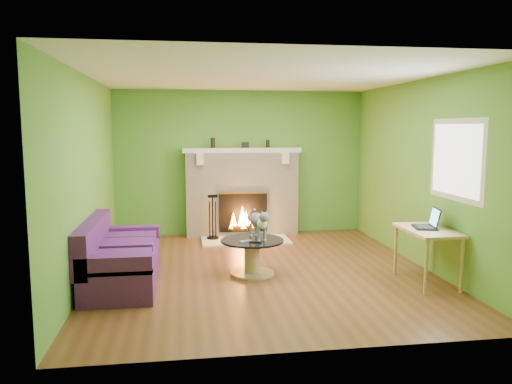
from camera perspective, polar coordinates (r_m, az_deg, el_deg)
floor at (r=6.88m, az=0.71°, el=-8.97°), size 5.00×5.00×0.00m
ceiling at (r=6.64m, az=0.75°, el=13.10°), size 5.00×5.00×0.00m
wall_back at (r=9.10m, az=-1.77°, el=3.35°), size 5.00×0.00×5.00m
wall_front at (r=4.20m, az=6.14°, el=-1.38°), size 5.00×0.00×5.00m
wall_left at (r=6.66m, az=-18.76°, el=1.49°), size 0.00×5.00×5.00m
wall_right at (r=7.34m, az=18.37°, el=2.01°), size 0.00×5.00×5.00m
window_frame at (r=6.52m, az=21.93°, el=3.44°), size 0.00×1.20×1.20m
window_pane at (r=6.52m, az=21.87°, el=3.44°), size 0.00×1.06×1.06m
fireplace at (r=8.97m, az=-1.62°, el=-0.09°), size 2.10×0.46×1.58m
hearth at (r=8.60m, az=-1.19°, el=-5.54°), size 1.50×0.75×0.03m
mantel at (r=8.89m, az=-1.62°, el=4.81°), size 2.10×0.28×0.08m
sofa at (r=6.48m, az=-15.44°, el=-7.40°), size 0.86×1.80×0.81m
coffee_table at (r=6.65m, az=-0.44°, el=-7.14°), size 0.83×0.83×0.47m
desk at (r=6.57m, az=19.03°, el=-4.73°), size 0.54×0.93×0.69m
cat at (r=6.62m, az=0.18°, el=-3.61°), size 0.36×0.69×0.41m
remote_silver at (r=6.47m, az=-1.18°, el=-5.64°), size 0.17×0.11×0.02m
remote_black at (r=6.43m, az=-0.04°, el=-5.74°), size 0.16×0.10×0.02m
laptop at (r=6.56m, az=18.75°, el=-2.84°), size 0.36×0.40×0.26m
fire_tools at (r=8.62m, az=-4.97°, el=-2.82°), size 0.21×0.21×0.77m
mantel_vase_left at (r=8.87m, az=-4.96°, el=5.62°), size 0.08×0.08×0.18m
mantel_vase_right at (r=8.98m, az=1.35°, el=5.54°), size 0.07×0.07×0.14m
mantel_box at (r=8.92m, az=-1.23°, el=5.40°), size 0.12×0.08×0.10m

